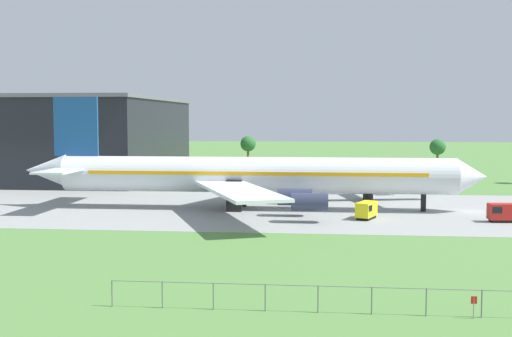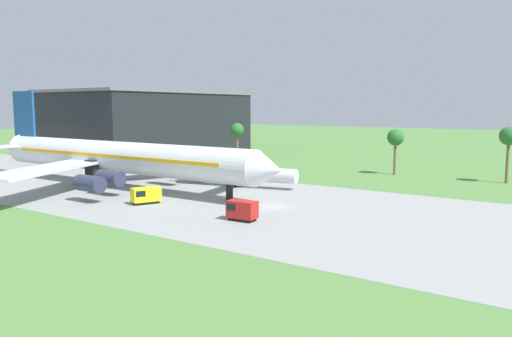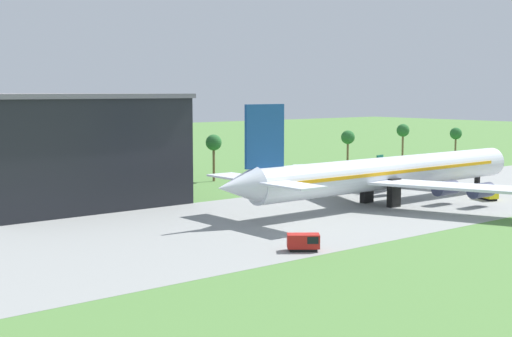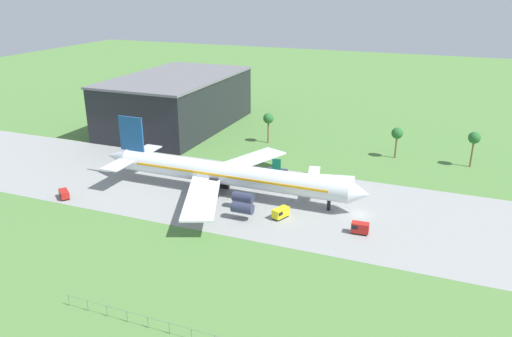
{
  "view_description": "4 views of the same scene",
  "coord_description": "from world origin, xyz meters",
  "px_view_note": "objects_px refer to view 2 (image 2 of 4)",
  "views": [
    {
      "loc": [
        -23.92,
        -102.65,
        14.69
      ],
      "look_at": [
        -34.2,
        -0.5,
        6.59
      ],
      "focal_mm": 45.0,
      "sensor_mm": 36.0,
      "label": 1
    },
    {
      "loc": [
        39.39,
        -61.04,
        14.6
      ],
      "look_at": [
        -2.67,
        -0.5,
        5.59
      ],
      "focal_mm": 35.0,
      "sensor_mm": 36.0,
      "label": 2
    },
    {
      "loc": [
        -133.25,
        -83.79,
        20.07
      ],
      "look_at": [
        -65.72,
        -0.5,
        8.44
      ],
      "focal_mm": 50.0,
      "sensor_mm": 36.0,
      "label": 3
    },
    {
      "loc": [
        16.92,
        -110.39,
        52.6
      ],
      "look_at": [
        -29.13,
        5.0,
        6.0
      ],
      "focal_mm": 35.0,
      "sensor_mm": 36.0,
      "label": 4
    }
  ],
  "objects_px": {
    "catering_van": "(241,210)",
    "terminal_building": "(151,122)",
    "jet_airliner": "(112,157)",
    "regional_aircraft": "(239,174)",
    "fuel_truck": "(145,195)"
  },
  "relations": [
    {
      "from": "jet_airliner",
      "to": "catering_van",
      "type": "relative_size",
      "value": 18.83
    },
    {
      "from": "regional_aircraft",
      "to": "jet_airliner",
      "type": "bearing_deg",
      "value": -147.3
    },
    {
      "from": "regional_aircraft",
      "to": "terminal_building",
      "type": "xyz_separation_m",
      "value": [
        -64.66,
        39.46,
        7.4
      ]
    },
    {
      "from": "jet_airliner",
      "to": "terminal_building",
      "type": "relative_size",
      "value": 1.22
    },
    {
      "from": "catering_van",
      "to": "fuel_truck",
      "type": "bearing_deg",
      "value": 177.5
    },
    {
      "from": "regional_aircraft",
      "to": "terminal_building",
      "type": "bearing_deg",
      "value": 148.6
    },
    {
      "from": "fuel_truck",
      "to": "catering_van",
      "type": "bearing_deg",
      "value": -2.5
    },
    {
      "from": "regional_aircraft",
      "to": "fuel_truck",
      "type": "xyz_separation_m",
      "value": [
        -1.72,
        -21.5,
        -1.11
      ]
    },
    {
      "from": "catering_van",
      "to": "terminal_building",
      "type": "relative_size",
      "value": 0.06
    },
    {
      "from": "jet_airliner",
      "to": "terminal_building",
      "type": "xyz_separation_m",
      "value": [
        -44.69,
        52.28,
        4.32
      ]
    },
    {
      "from": "fuel_truck",
      "to": "jet_airliner",
      "type": "bearing_deg",
      "value": 154.55
    },
    {
      "from": "catering_van",
      "to": "terminal_building",
      "type": "height_order",
      "value": "terminal_building"
    },
    {
      "from": "jet_airliner",
      "to": "regional_aircraft",
      "type": "xyz_separation_m",
      "value": [
        19.97,
        12.82,
        -3.07
      ]
    },
    {
      "from": "terminal_building",
      "to": "catering_van",
      "type": "bearing_deg",
      "value": -37.07
    },
    {
      "from": "regional_aircraft",
      "to": "catering_van",
      "type": "height_order",
      "value": "regional_aircraft"
    }
  ]
}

